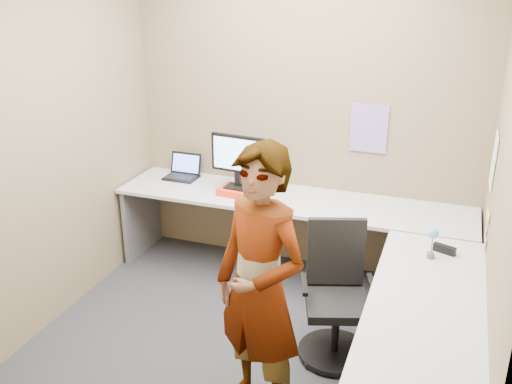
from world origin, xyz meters
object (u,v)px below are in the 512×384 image
at_px(monitor, 238,157).
at_px(person, 260,289).
at_px(office_chair, 336,304).
at_px(desk, 325,253).

bearing_deg(monitor, person, -58.67).
distance_m(monitor, office_chair, 1.51).
distance_m(office_chair, person, 0.89).
xyz_separation_m(monitor, office_chair, (1.04, -0.86, -0.67)).
bearing_deg(person, desk, 106.39).
bearing_deg(office_chair, desk, 97.75).
height_order(desk, monitor, monitor).
relative_size(monitor, person, 0.28).
relative_size(office_chair, person, 0.56).
xyz_separation_m(desk, office_chair, (0.15, -0.31, -0.20)).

